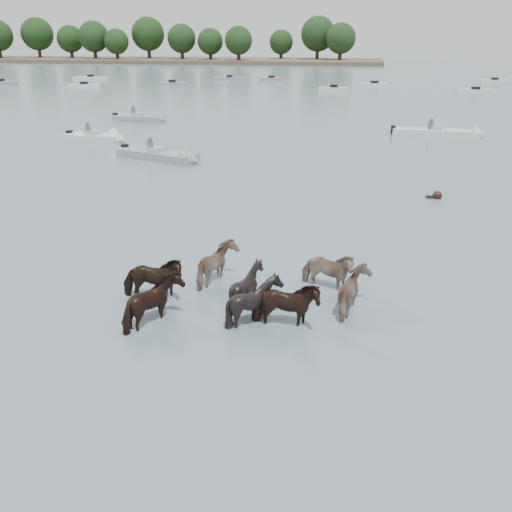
# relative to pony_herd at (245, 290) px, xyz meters

# --- Properties ---
(ground) EXTENTS (400.00, 400.00, 0.00)m
(ground) POSITION_rel_pony_herd_xyz_m (-1.18, -1.17, -0.50)
(ground) COLOR #4A5D6A
(ground) RESTS_ON ground
(shoreline) EXTENTS (160.00, 30.00, 1.00)m
(shoreline) POSITION_rel_pony_herd_xyz_m (-71.18, 148.83, -0.00)
(shoreline) COLOR #4C4233
(shoreline) RESTS_ON ground
(pony_herd) EXTENTS (7.37, 4.41, 1.51)m
(pony_herd) POSITION_rel_pony_herd_xyz_m (0.00, 0.00, 0.00)
(pony_herd) COLOR black
(pony_herd) RESTS_ON ground
(swimming_pony) EXTENTS (0.72, 0.44, 0.44)m
(swimming_pony) POSITION_rel_pony_herd_xyz_m (6.56, 12.30, -0.40)
(swimming_pony) COLOR black
(swimming_pony) RESTS_ON ground
(motorboat_a) EXTENTS (4.80, 2.23, 1.92)m
(motorboat_a) POSITION_rel_pony_herd_xyz_m (-14.95, 23.42, -0.27)
(motorboat_a) COLOR silver
(motorboat_a) RESTS_ON ground
(motorboat_b) EXTENTS (5.92, 3.55, 1.92)m
(motorboat_b) POSITION_rel_pony_herd_xyz_m (-8.36, 18.13, -0.28)
(motorboat_b) COLOR gray
(motorboat_b) RESTS_ON ground
(motorboat_c) EXTENTS (6.90, 2.17, 1.92)m
(motorboat_c) POSITION_rel_pony_herd_xyz_m (9.46, 29.96, -0.28)
(motorboat_c) COLOR silver
(motorboat_c) RESTS_ON ground
(motorboat_f) EXTENTS (5.07, 1.94, 1.92)m
(motorboat_f) POSITION_rel_pony_herd_xyz_m (-15.49, 33.42, -0.27)
(motorboat_f) COLOR gray
(motorboat_f) RESTS_ON ground
(distant_flotilla) EXTENTS (104.58, 25.13, 0.93)m
(distant_flotilla) POSITION_rel_pony_herd_xyz_m (-1.70, 73.79, -0.24)
(distant_flotilla) COLOR gray
(distant_flotilla) RESTS_ON ground
(treeline) EXTENTS (147.16, 20.15, 12.39)m
(treeline) POSITION_rel_pony_herd_xyz_m (-73.53, 147.05, 6.33)
(treeline) COLOR #382619
(treeline) RESTS_ON ground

